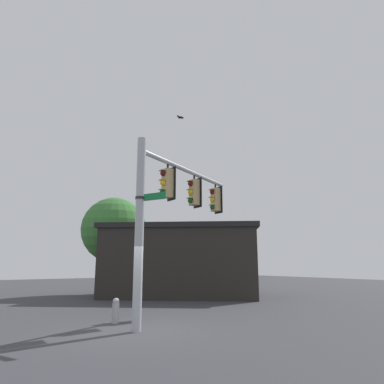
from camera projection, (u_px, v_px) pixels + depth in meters
ground_plane at (136, 332)px, 10.37m from camera, size 80.00×80.00×0.00m
signal_pole at (139, 230)px, 10.97m from camera, size 0.28×0.28×6.04m
mast_arm at (189, 171)px, 14.03m from camera, size 2.67×5.52×0.17m
traffic_light_nearest_pole at (167, 183)px, 12.61m from camera, size 0.54×0.49×1.31m
traffic_light_mid_inner at (194, 192)px, 14.23m from camera, size 0.54×0.49×1.31m
traffic_light_mid_outer at (215, 200)px, 15.85m from camera, size 0.54×0.49×1.31m
street_name_sign at (146, 197)px, 11.06m from camera, size 1.07×0.60×0.22m
bird_flying at (180, 117)px, 15.99m from camera, size 0.27×0.37×0.08m
storefront_building at (181, 261)px, 22.07m from camera, size 10.49×10.86×4.30m
tree_by_storefront at (114, 230)px, 23.67m from camera, size 4.34×4.34×6.41m
fire_hydrant at (116, 310)px, 11.99m from camera, size 0.35×0.24×0.82m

